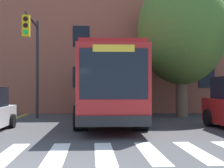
{
  "coord_description": "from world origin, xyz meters",
  "views": [
    {
      "loc": [
        1.61,
        -6.12,
        1.72
      ],
      "look_at": [
        2.39,
        9.05,
        1.9
      ],
      "focal_mm": 50.0,
      "sensor_mm": 36.0,
      "label": 1
    }
  ],
  "objects_px": {
    "car_grey_behind_bus": "(103,99)",
    "traffic_light_overhead": "(33,49)",
    "city_bus": "(108,85)",
    "street_tree_curbside_large": "(182,31)"
  },
  "relations": [
    {
      "from": "car_grey_behind_bus",
      "to": "traffic_light_overhead",
      "type": "xyz_separation_m",
      "value": [
        -3.87,
        -10.0,
        2.97
      ]
    },
    {
      "from": "city_bus",
      "to": "street_tree_curbside_large",
      "type": "height_order",
      "value": "street_tree_curbside_large"
    },
    {
      "from": "city_bus",
      "to": "car_grey_behind_bus",
      "type": "relative_size",
      "value": 2.48
    },
    {
      "from": "city_bus",
      "to": "car_grey_behind_bus",
      "type": "distance_m",
      "value": 10.38
    },
    {
      "from": "car_grey_behind_bus",
      "to": "street_tree_curbside_large",
      "type": "xyz_separation_m",
      "value": [
        4.49,
        -8.39,
        4.31
      ]
    },
    {
      "from": "city_bus",
      "to": "traffic_light_overhead",
      "type": "height_order",
      "value": "traffic_light_overhead"
    },
    {
      "from": "city_bus",
      "to": "car_grey_behind_bus",
      "type": "height_order",
      "value": "city_bus"
    },
    {
      "from": "car_grey_behind_bus",
      "to": "traffic_light_overhead",
      "type": "relative_size",
      "value": 0.87
    },
    {
      "from": "city_bus",
      "to": "traffic_light_overhead",
      "type": "xyz_separation_m",
      "value": [
        -3.93,
        0.32,
        1.9
      ]
    },
    {
      "from": "city_bus",
      "to": "traffic_light_overhead",
      "type": "relative_size",
      "value": 2.16
    }
  ]
}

